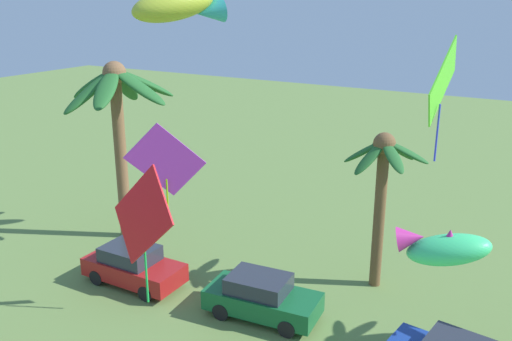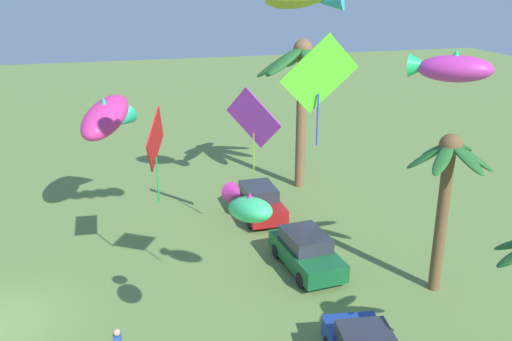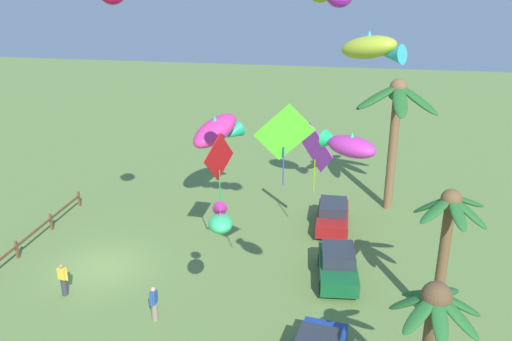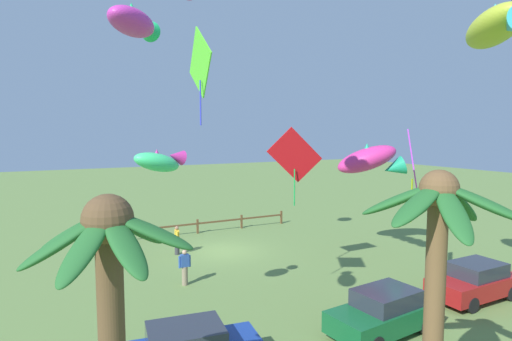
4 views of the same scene
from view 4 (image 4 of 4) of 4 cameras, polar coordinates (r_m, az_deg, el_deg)
ground_plane at (r=24.06m, az=-4.48°, el=-11.01°), size 120.00×120.00×0.00m
palm_tree_0 at (r=9.59m, az=23.56°, el=-9.61°), size 3.13×2.94×5.99m
palm_tree_2 at (r=7.66m, az=-19.42°, el=-15.21°), size 2.76×2.71×5.75m
rail_fence at (r=28.14m, az=-8.03°, el=-7.37°), size 13.10×0.12×0.95m
parked_car_1 at (r=19.46m, az=27.83°, el=-13.30°), size 3.92×1.77×1.51m
parked_car_2 at (r=15.27m, az=17.13°, el=-18.10°), size 4.04×2.06×1.51m
spectator_0 at (r=19.06m, az=-9.76°, el=-12.94°), size 0.55×0.26×1.59m
spectator_1 at (r=23.60m, az=-10.81°, el=-9.36°), size 0.30×0.54×1.59m
kite_fish_0 at (r=23.33m, az=15.47°, el=1.38°), size 4.03×3.12×2.21m
kite_diamond_1 at (r=12.76m, az=-7.70°, el=14.23°), size 0.35×2.04×2.84m
kite_fish_2 at (r=10.27m, az=-16.41°, el=18.88°), size 1.61×1.79×0.73m
kite_fish_3 at (r=14.35m, az=-13.07°, el=1.26°), size 2.04×1.25×0.96m
kite_fish_4 at (r=16.77m, az=30.18°, el=16.76°), size 2.86×3.50×1.57m
kite_diamond_5 at (r=18.48m, az=5.34°, el=1.97°), size 2.45×0.80×3.53m
kite_diamond_8 at (r=17.05m, az=20.73°, el=0.88°), size 1.92×1.84×3.62m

